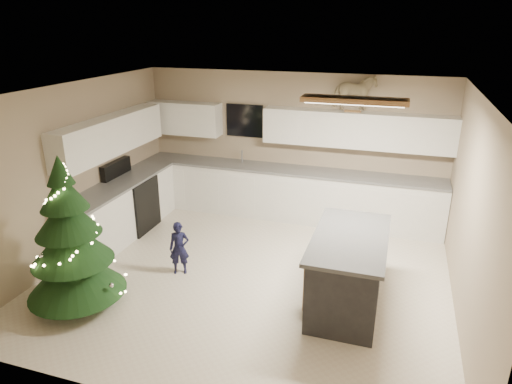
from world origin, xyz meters
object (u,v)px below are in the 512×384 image
at_px(bar_stool, 316,274).
at_px(toddler, 179,248).
at_px(christmas_tree, 71,247).
at_px(island, 348,270).
at_px(rocking_horse, 354,93).

relative_size(bar_stool, toddler, 0.81).
distance_m(christmas_tree, toddler, 1.48).
bearing_deg(bar_stool, island, 29.86).
distance_m(island, christmas_tree, 3.45).
height_order(bar_stool, christmas_tree, christmas_tree).
bearing_deg(island, bar_stool, -150.14).
height_order(island, bar_stool, island).
bearing_deg(christmas_tree, toddler, 51.13).
bearing_deg(island, rocking_horse, 97.67).
relative_size(toddler, rocking_horse, 1.05).
bearing_deg(christmas_tree, rocking_horse, 51.43).
bearing_deg(toddler, christmas_tree, -151.13).
distance_m(island, bar_stool, 0.42).
relative_size(island, toddler, 2.18).
height_order(island, toddler, island).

